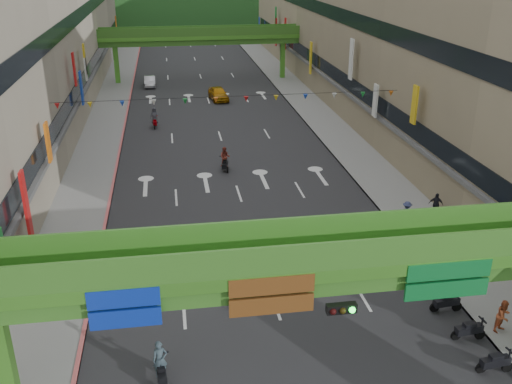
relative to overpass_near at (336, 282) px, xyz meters
name	(u,v)px	position (x,y,z in m)	size (l,w,h in m)	color
road_slab	(211,109)	(-0.93, 44.62, -5.20)	(18.00, 140.00, 0.02)	#28282B
sidewalk_left	(109,113)	(-11.93, 44.62, -5.13)	(4.00, 140.00, 0.15)	gray
sidewalk_right	(308,105)	(10.07, 44.62, -5.13)	(4.00, 140.00, 0.15)	gray
curb_left	(127,112)	(-10.03, 44.62, -5.12)	(0.20, 140.00, 0.18)	#CC5959
curb_right	(292,105)	(8.17, 44.62, -5.12)	(0.20, 140.00, 0.18)	gray
building_row_left	(18,24)	(-19.86, 44.62, 4.25)	(12.80, 95.00, 19.00)	#9E937F
building_row_right	(382,18)	(18.00, 44.62, 4.25)	(12.80, 95.00, 19.00)	gray
overpass_near	(336,282)	(0.00, 0.00, 0.00)	(28.00, 12.27, 7.10)	#4C9E2D
overpass_far	(200,40)	(-0.93, 59.62, 0.20)	(28.00, 2.20, 7.10)	#4C9E2D
hill_left	(126,12)	(-15.93, 154.62, -5.21)	(168.00, 140.00, 112.00)	#1C4419
hill_right	(255,4)	(24.07, 174.62, -5.21)	(208.00, 176.00, 128.00)	#1C4419
bunting_string	(231,99)	(-0.93, 24.62, 0.75)	(26.00, 0.36, 0.47)	black
scooter_rider_near	(160,364)	(-6.52, 1.75, -4.29)	(0.65, 1.60, 1.98)	black
scooter_rider_mid	(225,159)	(-1.41, 25.42, -4.19)	(0.91, 1.58, 1.97)	black
scooter_rider_left	(234,284)	(-2.92, 6.99, -4.16)	(1.09, 1.57, 2.09)	gray
scooter_rider_far	(154,118)	(-7.02, 38.42, -4.18)	(0.86, 1.60, 2.03)	#790005
parked_scooter_row	(446,302)	(7.15, 4.62, -4.68)	(1.60, 9.37, 1.08)	black
car_silver	(150,81)	(-7.75, 57.29, -4.55)	(1.38, 3.96, 1.31)	#BABAC2
car_yellow	(218,94)	(0.25, 48.62, -4.44)	(1.82, 4.52, 1.54)	#BD7C0F
pedestrian_red	(503,319)	(8.87, 2.62, -4.41)	(0.77, 0.60, 1.59)	#B6512B
pedestrian_dark	(435,207)	(11.27, 14.69, -4.41)	(0.93, 0.39, 1.58)	black
pedestrian_blue	(406,215)	(8.87, 13.73, -4.42)	(0.74, 0.47, 1.58)	navy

